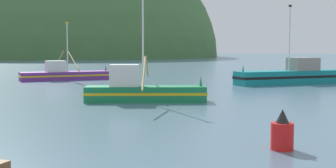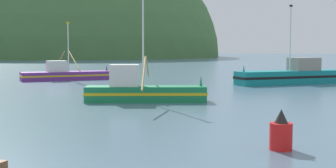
{
  "view_description": "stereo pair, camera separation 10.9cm",
  "coord_description": "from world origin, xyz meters",
  "px_view_note": "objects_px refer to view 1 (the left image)",
  "views": [
    {
      "loc": [
        4.16,
        0.41,
        3.65
      ],
      "look_at": [
        -2.81,
        27.72,
        1.4
      ],
      "focal_mm": 48.61,
      "sensor_mm": 36.0,
      "label": 1
    },
    {
      "loc": [
        4.26,
        0.44,
        3.65
      ],
      "look_at": [
        -2.81,
        27.72,
        1.4
      ],
      "focal_mm": 48.61,
      "sensor_mm": 36.0,
      "label": 2
    }
  ],
  "objects_px": {
    "fishing_boat_purple": "(65,74)",
    "channel_buoy": "(282,133)",
    "fishing_boat_teal": "(291,75)",
    "fishing_boat_green": "(142,90)"
  },
  "relations": [
    {
      "from": "fishing_boat_purple",
      "to": "channel_buoy",
      "type": "height_order",
      "value": "fishing_boat_purple"
    },
    {
      "from": "fishing_boat_purple",
      "to": "fishing_boat_teal",
      "type": "bearing_deg",
      "value": -37.24
    },
    {
      "from": "fishing_boat_green",
      "to": "channel_buoy",
      "type": "height_order",
      "value": "fishing_boat_green"
    },
    {
      "from": "fishing_boat_green",
      "to": "channel_buoy",
      "type": "bearing_deg",
      "value": -69.19
    },
    {
      "from": "fishing_boat_green",
      "to": "fishing_boat_purple",
      "type": "bearing_deg",
      "value": 114.49
    },
    {
      "from": "fishing_boat_purple",
      "to": "channel_buoy",
      "type": "bearing_deg",
      "value": -89.85
    },
    {
      "from": "fishing_boat_teal",
      "to": "channel_buoy",
      "type": "xyz_separation_m",
      "value": [
        -0.75,
        -30.73,
        -0.28
      ]
    },
    {
      "from": "fishing_boat_purple",
      "to": "channel_buoy",
      "type": "distance_m",
      "value": 38.66
    },
    {
      "from": "fishing_boat_teal",
      "to": "channel_buoy",
      "type": "height_order",
      "value": "fishing_boat_teal"
    },
    {
      "from": "fishing_boat_teal",
      "to": "channel_buoy",
      "type": "bearing_deg",
      "value": 52.75
    }
  ]
}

